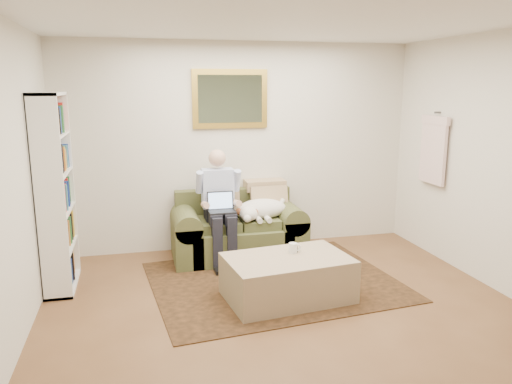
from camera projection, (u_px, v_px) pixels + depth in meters
name	position (u px, v px, depth m)	size (l,w,h in m)	color
room_shell	(291.00, 176.00, 4.29)	(4.51, 5.00, 2.61)	brown
rug	(274.00, 281.00, 5.36)	(2.53, 2.03, 0.01)	black
sofa	(238.00, 235.00, 6.10)	(1.58, 0.80, 0.95)	brown
seated_man	(220.00, 208.00, 5.83)	(0.52, 0.74, 1.33)	#8C98D8
laptop	(221.00, 206.00, 5.76)	(0.31, 0.24, 0.22)	black
sleeping_dog	(262.00, 209.00, 6.02)	(0.65, 0.41, 0.24)	white
ottoman	(287.00, 278.00, 4.89)	(1.18, 0.75, 0.43)	tan
coffee_mug	(293.00, 248.00, 4.96)	(0.08, 0.08, 0.10)	white
tv_remote	(295.00, 249.00, 5.07)	(0.05, 0.15, 0.02)	black
bookshelf	(55.00, 193.00, 5.05)	(0.28, 0.80, 2.00)	white
wall_mirror	(230.00, 99.00, 6.15)	(0.94, 0.04, 0.72)	gold
hanging_shirt	(434.00, 146.00, 5.97)	(0.06, 0.52, 0.90)	#F3CDC8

